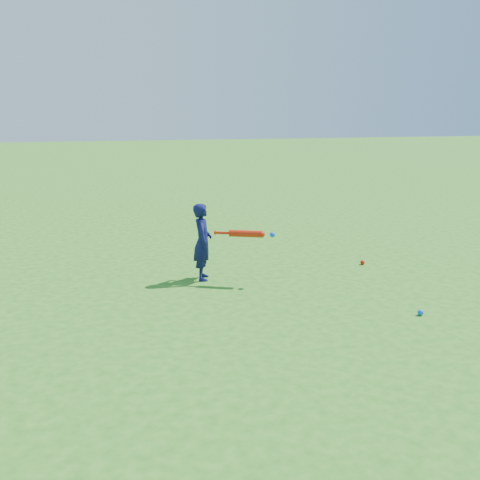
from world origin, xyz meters
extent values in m
plane|color=#286E1A|center=(0.00, 0.00, 0.00)|extent=(80.00, 80.00, 0.00)
imported|color=#0E1042|center=(0.14, 0.50, 0.51)|extent=(0.32, 0.42, 1.02)
sphere|color=red|center=(2.53, 0.51, 0.03)|extent=(0.07, 0.07, 0.07)
sphere|color=blue|center=(2.12, -1.48, 0.03)|extent=(0.06, 0.06, 0.06)
cylinder|color=red|center=(0.28, 0.37, 0.65)|extent=(0.04, 0.06, 0.06)
cylinder|color=red|center=(0.37, 0.33, 0.65)|extent=(0.19, 0.12, 0.04)
cylinder|color=red|center=(0.63, 0.20, 0.65)|extent=(0.42, 0.27, 0.09)
sphere|color=red|center=(0.82, 0.10, 0.65)|extent=(0.09, 0.09, 0.09)
sphere|color=blue|center=(0.95, 0.04, 0.65)|extent=(0.07, 0.07, 0.07)
camera|label=1|loc=(-1.36, -6.19, 2.14)|focal=40.00mm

